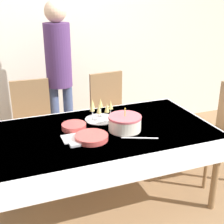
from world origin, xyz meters
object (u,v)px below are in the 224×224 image
(person_standing, at_px, (59,66))
(birthday_cake, at_px, (125,123))
(plate_stack_main, at_px, (92,137))
(dining_chair_far_right, at_px, (110,111))
(dining_chair_far_left, at_px, (34,122))
(champagne_tray, at_px, (100,110))
(dining_chair_right_end, at_px, (221,128))
(plate_stack_dessert, at_px, (74,127))

(person_standing, bearing_deg, birthday_cake, -73.58)
(plate_stack_main, distance_m, person_standing, 1.20)
(dining_chair_far_right, height_order, person_standing, person_standing)
(dining_chair_far_left, bearing_deg, dining_chair_far_right, -0.02)
(dining_chair_far_right, distance_m, person_standing, 0.77)
(dining_chair_far_left, xyz_separation_m, person_standing, (0.34, 0.17, 0.54))
(dining_chair_far_left, height_order, person_standing, person_standing)
(dining_chair_far_right, bearing_deg, person_standing, 162.27)
(champagne_tray, xyz_separation_m, plate_stack_main, (-0.20, -0.37, -0.07))
(dining_chair_right_end, relative_size, person_standing, 0.55)
(dining_chair_far_left, xyz_separation_m, dining_chair_right_end, (1.75, -0.85, 0.00))
(plate_stack_main, relative_size, plate_stack_dessert, 1.27)
(dining_chair_right_end, height_order, plate_stack_main, dining_chair_right_end)
(plate_stack_main, bearing_deg, dining_chair_far_right, 61.66)
(person_standing, bearing_deg, plate_stack_main, -90.10)
(dining_chair_far_right, xyz_separation_m, dining_chair_right_end, (0.88, -0.85, 0.00))
(plate_stack_main, bearing_deg, dining_chair_far_left, 108.91)
(dining_chair_far_right, bearing_deg, champagne_tray, -118.16)
(champagne_tray, relative_size, plate_stack_dessert, 1.34)
(dining_chair_far_left, bearing_deg, plate_stack_main, -71.09)
(dining_chair_right_end, xyz_separation_m, champagne_tray, (-1.21, 0.23, 0.28))
(birthday_cake, distance_m, plate_stack_main, 0.33)
(dining_chair_far_right, relative_size, dining_chair_right_end, 1.00)
(plate_stack_dessert, xyz_separation_m, person_standing, (0.08, 0.91, 0.32))
(dining_chair_far_right, bearing_deg, plate_stack_dessert, -129.63)
(champagne_tray, bearing_deg, birthday_cake, -68.14)
(dining_chair_far_left, xyz_separation_m, birthday_cake, (0.66, -0.91, 0.25))
(plate_stack_main, relative_size, person_standing, 0.15)
(birthday_cake, bearing_deg, person_standing, 106.42)
(person_standing, bearing_deg, dining_chair_far_left, -153.55)
(dining_chair_far_left, xyz_separation_m, dining_chair_far_right, (0.87, -0.00, 0.00))
(birthday_cake, xyz_separation_m, plate_stack_dessert, (-0.40, 0.17, -0.04))
(plate_stack_dessert, bearing_deg, dining_chair_right_end, -4.10)
(dining_chair_far_left, bearing_deg, birthday_cake, -54.13)
(plate_stack_dessert, height_order, person_standing, person_standing)
(dining_chair_far_right, relative_size, plate_stack_main, 3.63)
(dining_chair_far_right, distance_m, dining_chair_right_end, 1.22)
(plate_stack_dessert, bearing_deg, dining_chair_far_right, 50.37)
(dining_chair_far_right, relative_size, champagne_tray, 3.44)
(dining_chair_far_right, height_order, plate_stack_dessert, dining_chair_far_right)
(plate_stack_main, xyz_separation_m, person_standing, (0.00, 1.16, 0.33))
(person_standing, bearing_deg, dining_chair_far_right, -17.73)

